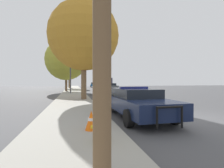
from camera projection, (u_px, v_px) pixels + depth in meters
ground_plane at (193, 119)px, 7.61m from camera, size 110.00×110.00×0.00m
sidewalk_left at (73, 124)px, 6.51m from camera, size 3.00×110.00×0.13m
police_car at (136, 101)px, 8.06m from camera, size 2.23×5.44×1.39m
fire_hydrant at (101, 125)px, 4.41m from camera, size 0.51×0.22×0.76m
traffic_light at (82, 62)px, 22.63m from camera, size 3.89×0.35×5.64m
car_background_midblock at (102, 89)px, 21.44m from camera, size 1.95×4.16×1.37m
car_background_oncoming at (111, 86)px, 33.91m from camera, size 2.11×4.16×1.30m
car_background_distant at (94, 85)px, 48.62m from camera, size 2.14×4.70×1.37m
box_truck at (103, 81)px, 38.83m from camera, size 2.71×7.09×3.46m
tree_sidewalk_far at (69, 65)px, 40.51m from camera, size 4.35×4.35×7.50m
tree_sidewalk_near at (84, 36)px, 14.83m from camera, size 5.97×5.97×8.41m
tree_sidewalk_mid at (66, 60)px, 27.09m from camera, size 6.40×6.40×8.10m
traffic_cone at (91, 120)px, 5.42m from camera, size 0.38×0.38×0.61m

